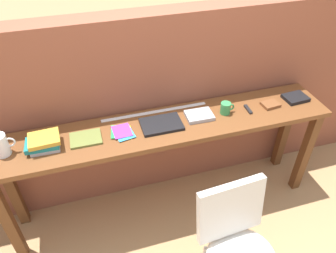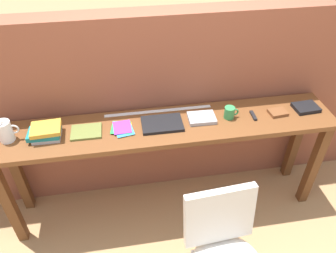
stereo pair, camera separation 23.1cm
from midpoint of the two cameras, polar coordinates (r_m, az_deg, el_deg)
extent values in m
plane|color=tan|center=(2.82, 3.33, -17.80)|extent=(40.00, 40.00, 0.00)
cube|color=brown|center=(2.68, 1.11, 3.27)|extent=(6.00, 0.20, 1.59)
cube|color=brown|center=(2.37, 2.59, -0.12)|extent=(2.50, 0.44, 0.04)
cube|color=#5B341A|center=(2.65, -23.72, -12.37)|extent=(0.07, 0.07, 0.84)
cube|color=#5B341A|center=(2.99, 26.08, -6.25)|extent=(0.07, 0.07, 0.84)
cube|color=#5B341A|center=(2.86, -22.68, -7.43)|extent=(0.07, 0.07, 0.84)
cube|color=#5B341A|center=(3.18, 23.28, -2.31)|extent=(0.07, 0.07, 0.84)
cube|color=silver|center=(2.09, 12.23, -15.11)|extent=(0.45, 0.14, 0.40)
cylinder|color=white|center=(2.39, -24.11, -0.88)|extent=(0.10, 0.10, 0.15)
cone|color=white|center=(2.31, -24.78, 0.31)|extent=(0.04, 0.03, 0.04)
torus|color=white|center=(2.36, -22.83, -0.56)|extent=(0.07, 0.01, 0.07)
cube|color=#9E9EA3|center=(2.34, -17.72, -1.80)|extent=(0.19, 0.14, 0.02)
cube|color=#19757A|center=(2.33, -18.15, -1.19)|extent=(0.22, 0.15, 0.03)
cube|color=gold|center=(2.31, -17.89, -0.49)|extent=(0.21, 0.17, 0.03)
cube|color=olive|center=(2.32, -11.32, -1.00)|extent=(0.21, 0.17, 0.02)
cube|color=yellow|center=(2.32, -4.84, -0.59)|extent=(0.12, 0.16, 0.00)
cube|color=#E5334C|center=(2.33, -5.12, -0.32)|extent=(0.13, 0.16, 0.00)
cube|color=#3399D8|center=(2.31, -4.90, -0.53)|extent=(0.15, 0.18, 0.00)
cube|color=green|center=(2.32, -5.46, -0.27)|extent=(0.15, 0.16, 0.00)
cube|color=purple|center=(2.32, -5.20, -0.23)|extent=(0.13, 0.16, 0.00)
cube|color=black|center=(2.34, 1.78, 0.38)|extent=(0.30, 0.20, 0.02)
cube|color=#9E9EA3|center=(2.42, 8.62, 1.37)|extent=(0.20, 0.15, 0.03)
cylinder|color=#338C4C|center=(2.46, 13.29, 2.27)|extent=(0.08, 0.08, 0.09)
torus|color=#338C4C|center=(2.47, 14.24, 2.36)|extent=(0.06, 0.01, 0.06)
cube|color=black|center=(2.54, 17.19, 1.73)|extent=(0.03, 0.11, 0.02)
cube|color=brown|center=(2.63, 21.00, 2.21)|extent=(0.14, 0.11, 0.02)
cube|color=black|center=(2.76, 25.13, 2.93)|extent=(0.19, 0.15, 0.03)
cube|color=silver|center=(2.48, 0.97, 2.61)|extent=(0.81, 0.03, 0.00)
camera|label=1|loc=(0.12, -87.14, 2.30)|focal=35.00mm
camera|label=2|loc=(0.12, 92.86, -2.30)|focal=35.00mm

